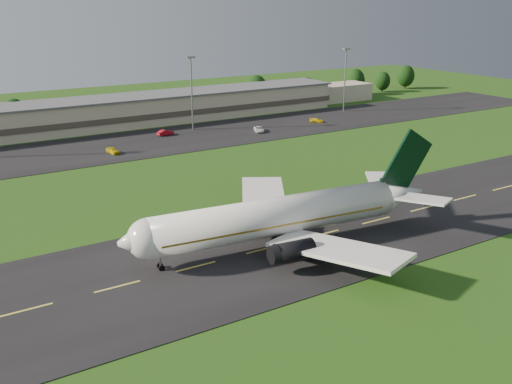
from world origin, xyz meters
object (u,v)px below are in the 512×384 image
service_vehicle_b (165,133)px  service_vehicle_c (259,129)px  airliner (281,216)px  light_mast_centre (191,84)px  service_vehicle_a (113,150)px  service_vehicle_d (317,120)px  light_mast_east (345,72)px  terminal (174,107)px

service_vehicle_b → service_vehicle_c: size_ratio=0.89×
airliner → light_mast_centre: size_ratio=2.52×
service_vehicle_a → service_vehicle_d: 64.12m
light_mast_centre → service_vehicle_b: size_ratio=4.47×
light_mast_centre → service_vehicle_b: (-9.60, -2.87, -11.89)m
light_mast_east → service_vehicle_a: light_mast_east is taller
light_mast_east → service_vehicle_d: (-18.99, -10.31, -12.04)m
airliner → service_vehicle_b: size_ratio=11.24×
service_vehicle_c → light_mast_east: bearing=39.9°
light_mast_centre → light_mast_east: same height
light_mast_centre → service_vehicle_a: size_ratio=4.71×
service_vehicle_d → light_mast_east: bearing=-20.1°
terminal → service_vehicle_a: bearing=-133.9°
service_vehicle_c → service_vehicle_d: service_vehicle_c is taller
terminal → service_vehicle_c: (12.86, -28.57, -3.18)m
airliner → light_mast_east: 112.85m
service_vehicle_b → service_vehicle_a: bearing=114.3°
light_mast_centre → service_vehicle_d: light_mast_centre is taller
terminal → service_vehicle_d: (34.60, -26.50, -3.29)m
light_mast_east → service_vehicle_d: 24.74m
airliner → light_mast_centre: bearing=79.2°
service_vehicle_c → service_vehicle_d: (21.75, 2.07, -0.11)m
service_vehicle_a → terminal: bearing=35.9°
light_mast_east → service_vehicle_b: 65.75m
service_vehicle_b → service_vehicle_c: (23.86, -9.52, -0.04)m
service_vehicle_d → service_vehicle_c: bearing=136.8°
airliner → service_vehicle_c: (38.35, 67.70, -3.85)m
terminal → service_vehicle_b: 22.22m
service_vehicle_a → service_vehicle_b: (18.38, 11.52, 0.02)m
service_vehicle_a → service_vehicle_d: service_vehicle_a is taller
airliner → terminal: bearing=81.1°
light_mast_east → service_vehicle_d: size_ratio=4.92×
terminal → light_mast_centre: light_mast_centre is taller
terminal → light_mast_centre: bearing=-95.0°
terminal → service_vehicle_a: terminal is taller
service_vehicle_c → service_vehicle_b: bearing=-178.8°
terminal → service_vehicle_b: bearing=-120.0°
terminal → service_vehicle_b: size_ratio=31.82×
terminal → service_vehicle_c: terminal is taller
service_vehicle_d → light_mast_centre: bearing=115.4°
terminal → service_vehicle_b: terminal is taller
service_vehicle_a → airliner: bearing=-96.9°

